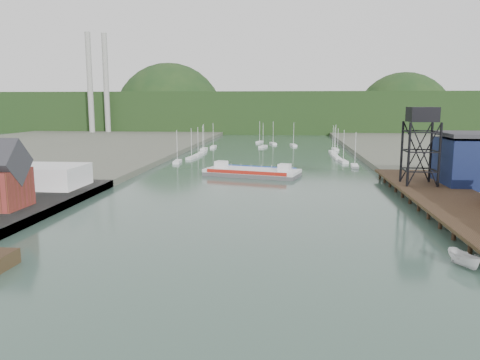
# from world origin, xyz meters

# --- Properties ---
(ground) EXTENTS (600.00, 600.00, 0.00)m
(ground) POSITION_xyz_m (0.00, 0.00, 0.00)
(ground) COLOR #2E483F
(ground) RESTS_ON ground
(east_pier) EXTENTS (14.00, 70.00, 2.45)m
(east_pier) POSITION_xyz_m (37.00, 45.00, 1.90)
(east_pier) COLOR black
(east_pier) RESTS_ON ground
(white_shed) EXTENTS (18.00, 12.00, 4.50)m
(white_shed) POSITION_xyz_m (-44.00, 50.00, 3.85)
(white_shed) COLOR silver
(white_shed) RESTS_ON west_quay
(lift_tower) EXTENTS (6.50, 6.50, 16.00)m
(lift_tower) POSITION_xyz_m (35.00, 58.00, 15.65)
(lift_tower) COLOR black
(lift_tower) RESTS_ON east_pier
(marina_sailboats) EXTENTS (57.71, 92.65, 0.90)m
(marina_sailboats) POSITION_xyz_m (0.08, 138.46, 0.35)
(marina_sailboats) COLOR silver
(marina_sailboats) RESTS_ON ground
(smokestacks) EXTENTS (11.20, 8.20, 60.00)m
(smokestacks) POSITION_xyz_m (-106.00, 232.50, 30.00)
(smokestacks) COLOR #9A9A95
(smokestacks) RESTS_ON ground
(distant_hills) EXTENTS (500.00, 120.00, 80.00)m
(distant_hills) POSITION_xyz_m (-3.98, 301.35, 10.38)
(distant_hills) COLOR #173216
(distant_hills) RESTS_ON ground
(chain_ferry) EXTENTS (26.16, 15.74, 3.52)m
(chain_ferry) POSITION_xyz_m (-1.63, 79.58, 1.01)
(chain_ferry) COLOR #4E4F51
(chain_ferry) RESTS_ON ground
(motorboat) EXTENTS (3.54, 5.48, 1.98)m
(motorboat) POSITION_xyz_m (28.37, 12.55, 0.99)
(motorboat) COLOR silver
(motorboat) RESTS_ON ground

